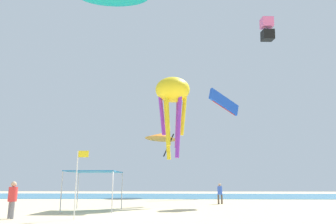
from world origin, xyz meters
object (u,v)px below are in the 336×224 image
kite_box_pink (267,29)px  kite_delta_orange (161,136)px  banner_flag (78,177)px  person_near_tent (13,197)px  kite_octopus_yellow (173,94)px  canopy_tent (95,173)px  person_leftmost (220,192)px  kite_parafoil_blue (224,102)px

kite_box_pink → kite_delta_orange: (-12.46, 10.45, -10.51)m
banner_flag → kite_box_pink: bearing=46.9°
person_near_tent → kite_octopus_yellow: size_ratio=0.27×
person_near_tent → kite_octopus_yellow: kite_octopus_yellow is taller
canopy_tent → kite_delta_orange: size_ratio=0.55×
kite_octopus_yellow → person_leftmost: bearing=28.7°
kite_octopus_yellow → kite_box_pink: kite_box_pink is taller
kite_box_pink → banner_flag: bearing=-136.9°
kite_box_pink → kite_delta_orange: bearing=136.3°
banner_flag → kite_parafoil_blue: size_ratio=0.76×
person_near_tent → person_leftmost: 17.70m
kite_box_pink → kite_parafoil_blue: bearing=106.1°
person_leftmost → canopy_tent: bearing=21.0°
person_leftmost → kite_parafoil_blue: bearing=-119.1°
person_leftmost → kite_delta_orange: size_ratio=0.29×
person_leftmost → person_near_tent: bearing=27.5°
banner_flag → kite_box_pink: 27.83m
canopy_tent → person_leftmost: 12.20m
canopy_tent → banner_flag: bearing=-84.8°
canopy_tent → kite_parafoil_blue: (12.09, 21.32, 10.34)m
person_near_tent → banner_flag: banner_flag is taller
kite_octopus_yellow → kite_box_pink: bearing=26.9°
person_leftmost → banner_flag: 15.63m
canopy_tent → kite_box_pink: kite_box_pink is taller
person_near_tent → banner_flag: size_ratio=0.54×
banner_flag → kite_box_pink: kite_box_pink is taller
kite_octopus_yellow → canopy_tent: bearing=-140.1°
canopy_tent → kite_delta_orange: (3.29, 21.64, 5.68)m
banner_flag → kite_parafoil_blue: kite_parafoil_blue is taller
kite_parafoil_blue → kite_delta_orange: size_ratio=0.74×
canopy_tent → kite_delta_orange: 22.61m
person_near_tent → canopy_tent: bearing=-83.0°
kite_parafoil_blue → banner_flag: bearing=-150.4°
person_leftmost → banner_flag: bearing=37.0°
banner_flag → kite_parafoil_blue: 30.82m
kite_octopus_yellow → kite_delta_orange: size_ratio=1.15×
banner_flag → kite_delta_orange: (2.82, 26.78, 6.05)m
kite_parafoil_blue → kite_box_pink: size_ratio=1.67×
person_leftmost → banner_flag: size_ratio=0.52×
kite_octopus_yellow → kite_delta_orange: kite_octopus_yellow is taller
person_near_tent → kite_parafoil_blue: (15.08, 26.32, 11.71)m
person_near_tent → banner_flag: (3.45, -0.14, 1.00)m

